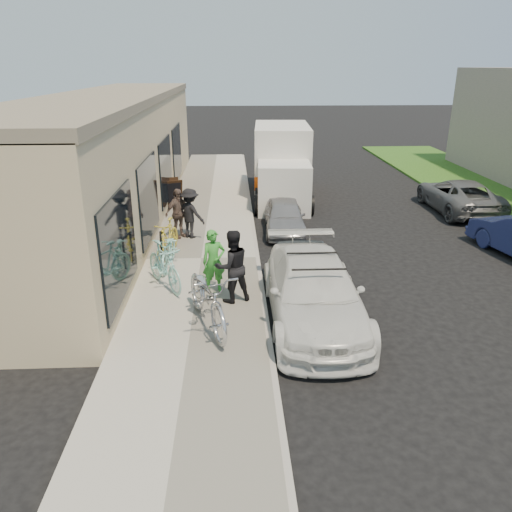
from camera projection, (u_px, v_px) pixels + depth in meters
name	position (u px, v px, depth m)	size (l,w,h in m)	color
ground	(284.00, 312.00, 11.07)	(120.00, 120.00, 0.00)	black
sidewalk	(201.00, 261.00, 13.75)	(3.00, 34.00, 0.15)	#A8A497
curb	(257.00, 260.00, 13.82)	(0.12, 34.00, 0.13)	#9D9890
storefront	(114.00, 156.00, 17.52)	(3.60, 20.00, 4.22)	tan
bike_rack	(161.00, 246.00, 13.11)	(0.14, 0.59, 0.84)	black
sandwich_board	(173.00, 193.00, 18.47)	(0.83, 0.83, 1.05)	black
sedan_white	(313.00, 291.00, 10.45)	(1.92, 4.69, 1.40)	silver
sedan_silver	(284.00, 216.00, 16.17)	(1.27, 3.15, 1.07)	gray
moving_truck	(282.00, 166.00, 20.32)	(2.50, 5.90, 2.84)	silver
far_car_gray	(458.00, 195.00, 18.48)	(1.99, 4.31, 1.20)	#515356
tandem_bike	(208.00, 297.00, 9.94)	(0.84, 2.42, 1.27)	silver
woman_rider	(214.00, 261.00, 11.48)	(0.54, 0.36, 1.49)	green
man_standing	(232.00, 266.00, 10.97)	(0.81, 0.63, 1.66)	black
cruiser_bike_a	(164.00, 266.00, 11.75)	(0.51, 1.81, 1.09)	#95DED3
cruiser_bike_b	(169.00, 250.00, 13.00)	(0.60, 1.71, 0.90)	#95DED3
cruiser_bike_c	(168.00, 238.00, 13.80)	(0.47, 1.66, 1.00)	gold
bystander_a	(190.00, 213.00, 15.11)	(0.99, 0.57, 1.53)	black
bystander_b	(178.00, 213.00, 15.12)	(0.89, 0.37, 1.52)	brown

